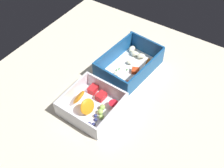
{
  "coord_description": "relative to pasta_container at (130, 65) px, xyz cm",
  "views": [
    {
      "loc": [
        44.0,
        29.04,
        64.54
      ],
      "look_at": [
        -1.45,
        -0.96,
        4.0
      ],
      "focal_mm": 42.48,
      "sensor_mm": 36.0,
      "label": 1
    }
  ],
  "objects": [
    {
      "name": "pasta_container",
      "position": [
        0.0,
        0.0,
        0.0
      ],
      "size": [
        22.03,
        15.73,
        6.64
      ],
      "rotation": [
        0.0,
        0.0,
        -0.1
      ],
      "color": "white",
      "rests_on": "table_surface"
    },
    {
      "name": "fruit_bowl",
      "position": [
        19.97,
        -0.74,
        -0.25
      ],
      "size": [
        15.37,
        15.54,
        5.6
      ],
      "rotation": [
        0.0,
        0.0,
        -0.03
      ],
      "color": "white",
      "rests_on": "table_surface"
    },
    {
      "name": "table_surface",
      "position": [
        11.68,
        0.63,
        -3.13
      ],
      "size": [
        80.0,
        80.0,
        2.0
      ],
      "primitive_type": "cube",
      "color": "beige",
      "rests_on": "ground"
    }
  ]
}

